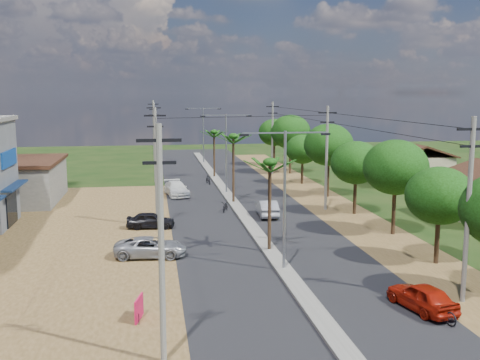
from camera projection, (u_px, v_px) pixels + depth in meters
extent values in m
plane|color=black|center=(284.00, 271.00, 31.99)|extent=(160.00, 160.00, 0.00)
cube|color=black|center=(242.00, 215.00, 46.63)|extent=(12.00, 110.00, 0.04)
cube|color=#605E56|center=(237.00, 207.00, 49.55)|extent=(1.00, 90.00, 0.18)
cube|color=#4E3D1B|center=(37.00, 245.00, 37.51)|extent=(18.00, 46.00, 0.04)
cube|color=#4E3D1B|center=(340.00, 212.00, 47.93)|extent=(5.00, 90.00, 0.03)
cube|color=#112447|center=(15.00, 186.00, 42.49)|extent=(0.80, 5.40, 0.15)
cube|color=black|center=(12.00, 209.00, 42.72)|extent=(0.10, 3.00, 2.40)
cube|color=navy|center=(9.00, 158.00, 42.12)|extent=(0.12, 4.20, 1.20)
cube|color=#605E56|center=(3.00, 183.00, 51.93)|extent=(10.00, 10.00, 3.60)
cube|color=black|center=(2.00, 162.00, 51.63)|extent=(10.40, 10.40, 0.30)
cube|color=gray|center=(410.00, 169.00, 62.28)|extent=(7.00, 7.00, 3.30)
cylinder|color=black|center=(437.00, 232.00, 33.12)|extent=(0.28, 0.28, 3.85)
ellipsoid|color=black|center=(440.00, 196.00, 32.78)|extent=(4.00, 4.00, 3.40)
cylinder|color=black|center=(394.00, 203.00, 39.96)|extent=(0.28, 0.28, 4.55)
ellipsoid|color=black|center=(396.00, 167.00, 39.56)|extent=(4.60, 4.60, 3.91)
cylinder|color=black|center=(355.00, 190.00, 46.78)|extent=(0.28, 0.28, 4.06)
ellipsoid|color=black|center=(356.00, 163.00, 46.43)|extent=(4.20, 4.20, 3.57)
cylinder|color=black|center=(328.00, 173.00, 54.57)|extent=(0.28, 0.28, 4.76)
ellipsoid|color=black|center=(329.00, 145.00, 54.15)|extent=(4.80, 4.80, 4.08)
cylinder|color=black|center=(302.00, 168.00, 62.41)|extent=(0.28, 0.28, 3.64)
ellipsoid|color=black|center=(303.00, 149.00, 62.09)|extent=(3.80, 3.80, 3.23)
cylinder|color=black|center=(290.00, 154.00, 70.21)|extent=(0.28, 0.28, 4.90)
ellipsoid|color=black|center=(291.00, 132.00, 69.78)|extent=(5.00, 5.00, 4.25)
cylinder|color=black|center=(274.00, 150.00, 78.02)|extent=(0.28, 0.28, 4.34)
ellipsoid|color=black|center=(274.00, 132.00, 77.64)|extent=(4.40, 4.40, 3.74)
cylinder|color=black|center=(270.00, 207.00, 35.45)|extent=(0.22, 0.22, 5.80)
cylinder|color=black|center=(233.00, 170.00, 51.04)|extent=(0.22, 0.22, 6.20)
cylinder|color=black|center=(214.00, 155.00, 66.71)|extent=(0.22, 0.22, 5.50)
cylinder|color=gray|center=(284.00, 202.00, 31.38)|extent=(0.16, 0.16, 8.00)
cube|color=gray|center=(307.00, 132.00, 30.96)|extent=(2.40, 0.08, 0.08)
cube|color=gray|center=(264.00, 133.00, 30.59)|extent=(2.40, 0.08, 0.08)
cube|color=black|center=(326.00, 134.00, 31.14)|extent=(0.50, 0.18, 0.12)
cube|color=black|center=(244.00, 135.00, 30.44)|extent=(0.50, 0.18, 0.12)
cylinder|color=gray|center=(226.00, 154.00, 55.78)|extent=(0.16, 0.16, 8.00)
cube|color=gray|center=(238.00, 115.00, 55.37)|extent=(2.40, 0.08, 0.08)
cube|color=gray|center=(214.00, 115.00, 55.00)|extent=(2.40, 0.08, 0.08)
cube|color=black|center=(249.00, 116.00, 55.55)|extent=(0.50, 0.18, 0.12)
cube|color=black|center=(203.00, 116.00, 54.85)|extent=(0.50, 0.18, 0.12)
cylinder|color=gray|center=(203.00, 136.00, 80.19)|extent=(0.16, 0.16, 8.00)
cube|color=gray|center=(212.00, 108.00, 79.77)|extent=(2.40, 0.08, 0.08)
cube|color=gray|center=(195.00, 108.00, 79.40)|extent=(2.40, 0.08, 0.08)
cube|color=black|center=(219.00, 109.00, 79.96)|extent=(0.50, 0.18, 0.12)
cube|color=black|center=(187.00, 109.00, 79.25)|extent=(0.50, 0.18, 0.12)
cylinder|color=#605E56|center=(161.00, 247.00, 20.47)|extent=(0.24, 0.24, 9.00)
cube|color=black|center=(159.00, 140.00, 19.87)|extent=(1.60, 0.12, 0.12)
cube|color=black|center=(159.00, 163.00, 19.99)|extent=(1.20, 0.12, 0.12)
cylinder|color=#605E56|center=(156.00, 168.00, 41.95)|extent=(0.24, 0.24, 9.00)
cube|color=black|center=(155.00, 116.00, 41.35)|extent=(1.60, 0.12, 0.12)
cube|color=black|center=(155.00, 127.00, 41.47)|extent=(1.20, 0.12, 0.12)
cylinder|color=#605E56|center=(154.00, 143.00, 63.42)|extent=(0.24, 0.24, 9.00)
cube|color=black|center=(154.00, 108.00, 62.82)|extent=(1.60, 0.12, 0.12)
cube|color=black|center=(154.00, 115.00, 62.94)|extent=(1.20, 0.12, 0.12)
cylinder|color=#605E56|center=(154.00, 130.00, 83.92)|extent=(0.24, 0.24, 9.00)
cube|color=black|center=(153.00, 104.00, 83.32)|extent=(1.60, 0.12, 0.12)
cube|color=black|center=(153.00, 110.00, 83.45)|extent=(1.20, 0.12, 0.12)
cylinder|color=#605E56|center=(468.00, 211.00, 26.59)|extent=(0.24, 0.24, 9.00)
cube|color=black|center=(473.00, 129.00, 25.99)|extent=(1.60, 0.12, 0.12)
cube|color=black|center=(472.00, 146.00, 26.11)|extent=(1.20, 0.12, 0.12)
cylinder|color=#605E56|center=(327.00, 158.00, 48.07)|extent=(0.24, 0.24, 9.00)
cube|color=black|center=(328.00, 113.00, 47.47)|extent=(1.60, 0.12, 0.12)
cube|color=black|center=(327.00, 122.00, 47.59)|extent=(1.20, 0.12, 0.12)
cylinder|color=#605E56|center=(272.00, 138.00, 69.54)|extent=(0.24, 0.24, 9.00)
cube|color=black|center=(273.00, 107.00, 68.94)|extent=(1.60, 0.12, 0.12)
cube|color=black|center=(273.00, 113.00, 69.07)|extent=(1.20, 0.12, 0.12)
imported|color=#921508|center=(422.00, 297.00, 26.10)|extent=(2.36, 4.06, 1.30)
imported|color=gray|center=(267.00, 208.00, 46.00)|extent=(1.65, 4.22, 1.37)
imported|color=silver|center=(176.00, 189.00, 55.26)|extent=(2.64, 4.92, 1.36)
imported|color=gray|center=(151.00, 248.00, 34.57)|extent=(4.60, 2.45, 1.23)
imported|color=black|center=(151.00, 221.00, 41.93)|extent=(3.69, 1.76, 1.22)
imported|color=black|center=(440.00, 311.00, 24.82)|extent=(1.13, 2.02, 1.00)
imported|color=black|center=(225.00, 207.00, 47.90)|extent=(1.07, 1.79, 0.89)
imported|color=black|center=(208.00, 180.00, 62.28)|extent=(0.77, 1.73, 1.01)
cube|color=#BD1140|center=(139.00, 309.00, 25.00)|extent=(0.37, 1.29, 1.08)
cylinder|color=black|center=(139.00, 320.00, 24.46)|extent=(0.04, 0.04, 0.54)
cylinder|color=black|center=(139.00, 309.00, 25.62)|extent=(0.04, 0.04, 0.54)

